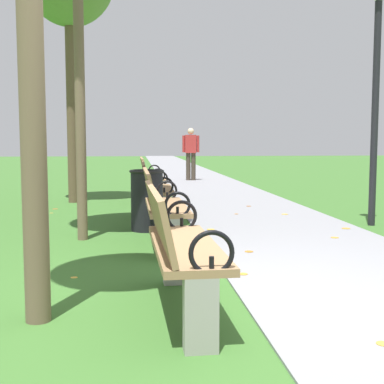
% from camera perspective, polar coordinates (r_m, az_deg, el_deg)
% --- Properties ---
extents(ground_plane, '(80.00, 80.00, 0.00)m').
position_cam_1_polar(ground_plane, '(4.09, 5.51, -11.95)').
color(ground_plane, '#386628').
extents(paved_walkway, '(2.33, 44.00, 0.02)m').
position_cam_1_polar(paved_walkway, '(21.94, -0.99, 2.35)').
color(paved_walkway, gray).
rests_on(paved_walkway, ground).
extents(park_bench_1, '(0.51, 1.61, 0.90)m').
position_cam_1_polar(park_bench_1, '(3.76, -1.53, -5.85)').
color(park_bench_1, '#93704C').
rests_on(park_bench_1, ground).
extents(park_bench_2, '(0.49, 1.60, 0.90)m').
position_cam_1_polar(park_bench_2, '(6.04, -3.29, -1.54)').
color(park_bench_2, '#93704C').
rests_on(park_bench_2, ground).
extents(park_bench_3, '(0.49, 1.60, 0.90)m').
position_cam_1_polar(park_bench_3, '(8.24, -4.06, 0.35)').
color(park_bench_3, '#93704C').
rests_on(park_bench_3, ground).
extents(park_bench_4, '(0.49, 1.61, 0.90)m').
position_cam_1_polar(park_bench_4, '(10.65, -4.53, 1.52)').
color(park_bench_4, '#93704C').
rests_on(park_bench_4, ground).
extents(pedestrian_walking, '(0.53, 0.26, 1.62)m').
position_cam_1_polar(pedestrian_walking, '(16.32, -0.13, 4.48)').
color(pedestrian_walking, '#3D3328').
rests_on(pedestrian_walking, paved_walkway).
extents(trash_bin, '(0.48, 0.48, 0.84)m').
position_cam_1_polar(trash_bin, '(7.23, -4.93, -0.88)').
color(trash_bin, black).
rests_on(trash_bin, ground).
extents(lamp_post, '(0.28, 0.28, 3.48)m').
position_cam_1_polar(lamp_post, '(8.11, 19.46, 12.88)').
color(lamp_post, black).
rests_on(lamp_post, ground).
extents(scattered_leaves, '(4.52, 9.76, 0.02)m').
position_cam_1_polar(scattered_leaves, '(6.84, 4.29, -4.68)').
color(scattered_leaves, gold).
rests_on(scattered_leaves, ground).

